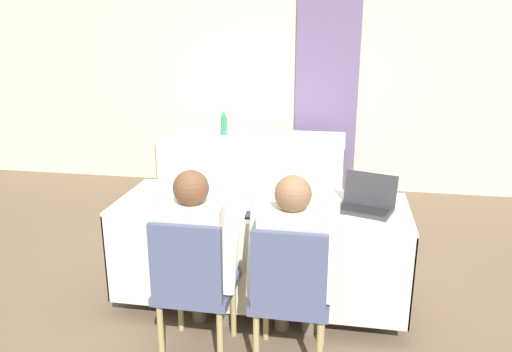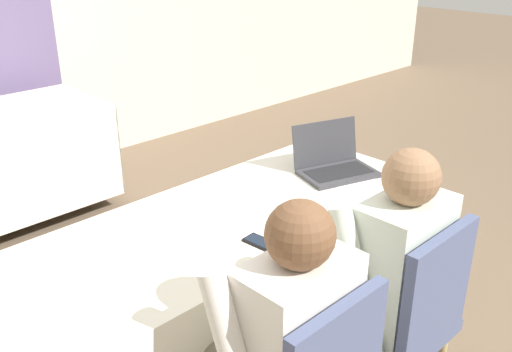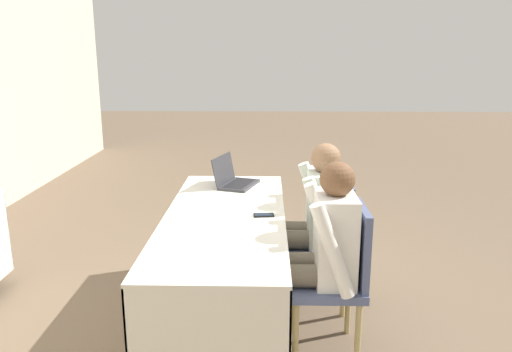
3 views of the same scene
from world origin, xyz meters
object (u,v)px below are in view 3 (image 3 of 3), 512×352
(laptop, at_px, (235,180))
(person_checkered_shirt, at_px, (321,247))
(cell_phone, at_px, (264,215))
(chair_near_left, at_px, (338,273))
(chair_near_right, at_px, (327,238))
(person_white_shirt, at_px, (313,216))

(laptop, distance_m, person_checkered_shirt, 1.13)
(cell_phone, distance_m, chair_near_left, 0.57)
(laptop, bearing_deg, person_checkered_shirt, -131.60)
(cell_phone, height_order, chair_near_right, chair_near_right)
(person_checkered_shirt, bearing_deg, cell_phone, -127.38)
(chair_near_right, height_order, person_white_shirt, person_white_shirt)
(chair_near_left, height_order, person_white_shirt, person_white_shirt)
(laptop, height_order, chair_near_right, laptop)
(chair_near_left, bearing_deg, cell_phone, -120.27)
(laptop, height_order, person_white_shirt, person_white_shirt)
(laptop, height_order, chair_near_left, laptop)
(chair_near_left, distance_m, chair_near_right, 0.56)
(laptop, relative_size, cell_phone, 3.13)
(cell_phone, xyz_separation_m, chair_near_right, (0.31, -0.44, -0.27))
(person_checkered_shirt, relative_size, person_white_shirt, 1.00)
(cell_phone, xyz_separation_m, person_checkered_shirt, (-0.26, -0.33, -0.11))
(person_checkered_shirt, bearing_deg, person_white_shirt, -180.00)
(person_white_shirt, bearing_deg, chair_near_left, 10.44)
(chair_near_left, xyz_separation_m, chair_near_right, (0.56, 0.00, 0.00))
(cell_phone, bearing_deg, person_checkered_shirt, -132.57)
(chair_near_right, bearing_deg, person_checkered_shirt, -10.44)
(laptop, bearing_deg, chair_near_left, -127.25)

